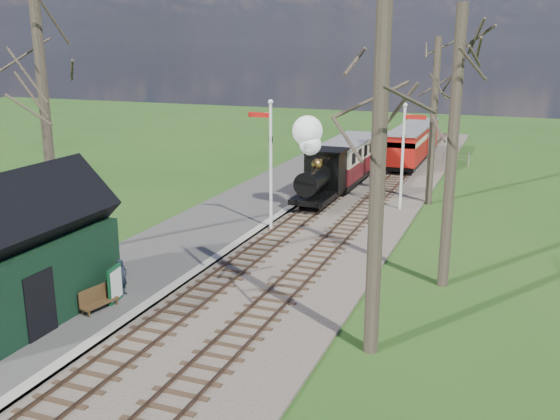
{
  "coord_description": "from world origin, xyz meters",
  "views": [
    {
      "loc": [
        10.04,
        -10.32,
        8.71
      ],
      "look_at": [
        0.45,
        14.23,
        1.6
      ],
      "focal_mm": 40.0,
      "sensor_mm": 36.0,
      "label": 1
    }
  ],
  "objects": [
    {
      "name": "distant_hills",
      "position": [
        1.4,
        64.38,
        -16.21
      ],
      "size": [
        114.4,
        48.0,
        22.02
      ],
      "color": "#385B23",
      "rests_on": "ground"
    },
    {
      "name": "ballast_bed",
      "position": [
        1.3,
        22.0,
        0.05
      ],
      "size": [
        8.0,
        60.0,
        0.1
      ],
      "primitive_type": "cube",
      "color": "brown",
      "rests_on": "ground"
    },
    {
      "name": "semaphore_far",
      "position": [
        4.37,
        22.0,
        3.35
      ],
      "size": [
        1.22,
        0.24,
        5.72
      ],
      "color": "silver",
      "rests_on": "ground"
    },
    {
      "name": "person",
      "position": [
        -2.4,
        6.49,
        0.85
      ],
      "size": [
        0.36,
        0.5,
        1.3
      ],
      "primitive_type": "imported",
      "rotation": [
        0.0,
        0.0,
        1.47
      ],
      "color": "#191F2E",
      "rests_on": "platform"
    },
    {
      "name": "locomotive",
      "position": [
        -0.01,
        21.02,
        2.26
      ],
      "size": [
        1.98,
        4.62,
        4.95
      ],
      "color": "black",
      "rests_on": "ground"
    },
    {
      "name": "station_shed",
      "position": [
        -4.3,
        4.0,
        2.27
      ],
      "size": [
        3.25,
        6.3,
        4.78
      ],
      "color": "black",
      "rests_on": "platform"
    },
    {
      "name": "coach",
      "position": [
        0.0,
        27.09,
        1.65
      ],
      "size": [
        2.31,
        7.93,
        2.43
      ],
      "color": "black",
      "rests_on": "ground"
    },
    {
      "name": "track_near",
      "position": [
        0.0,
        22.0,
        0.1
      ],
      "size": [
        1.6,
        60.0,
        0.15
      ],
      "color": "brown",
      "rests_on": "ground"
    },
    {
      "name": "fence_line",
      "position": [
        0.3,
        36.0,
        0.55
      ],
      "size": [
        12.6,
        0.08,
        1.0
      ],
      "color": "slate",
      "rests_on": "ground"
    },
    {
      "name": "ground",
      "position": [
        0.0,
        0.0,
        0.0
      ],
      "size": [
        140.0,
        140.0,
        0.0
      ],
      "primitive_type": "plane",
      "color": "#254C17",
      "rests_on": "ground"
    },
    {
      "name": "track_far",
      "position": [
        2.6,
        22.0,
        0.1
      ],
      "size": [
        1.6,
        60.0,
        0.15
      ],
      "color": "brown",
      "rests_on": "ground"
    },
    {
      "name": "bench",
      "position": [
        -2.47,
        5.2,
        0.56
      ],
      "size": [
        0.67,
        1.41,
        0.78
      ],
      "color": "#473119",
      "rests_on": "platform"
    },
    {
      "name": "red_carriage_b",
      "position": [
        2.6,
        38.47,
        1.55
      ],
      "size": [
        2.14,
        5.31,
        2.25
      ],
      "color": "black",
      "rests_on": "ground"
    },
    {
      "name": "coping_strip",
      "position": [
        -1.2,
        14.0,
        0.1
      ],
      "size": [
        0.4,
        44.0,
        0.21
      ],
      "primitive_type": "cube",
      "color": "#B2AD9E",
      "rests_on": "ground"
    },
    {
      "name": "bare_trees",
      "position": [
        1.33,
        10.1,
        5.21
      ],
      "size": [
        15.51,
        22.39,
        12.0
      ],
      "color": "#382D23",
      "rests_on": "ground"
    },
    {
      "name": "sign_board",
      "position": [
        -2.27,
        5.92,
        0.83
      ],
      "size": [
        0.22,
        0.86,
        1.25
      ],
      "color": "#0E4524",
      "rests_on": "platform"
    },
    {
      "name": "semaphore_near",
      "position": [
        -0.77,
        16.0,
        3.62
      ],
      "size": [
        1.22,
        0.24,
        6.22
      ],
      "color": "silver",
      "rests_on": "ground"
    },
    {
      "name": "platform",
      "position": [
        -3.5,
        14.0,
        0.1
      ],
      "size": [
        5.0,
        44.0,
        0.2
      ],
      "primitive_type": "cube",
      "color": "#474442",
      "rests_on": "ground"
    },
    {
      "name": "red_carriage_a",
      "position": [
        2.6,
        32.97,
        1.55
      ],
      "size": [
        2.14,
        5.31,
        2.25
      ],
      "color": "black",
      "rests_on": "ground"
    }
  ]
}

